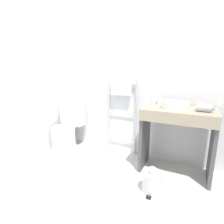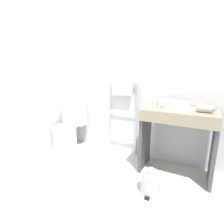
% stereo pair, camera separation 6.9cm
% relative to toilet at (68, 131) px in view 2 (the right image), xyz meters
% --- Properties ---
extents(ground_plane, '(12.00, 12.00, 0.00)m').
position_rel_toilet_xyz_m(ground_plane, '(0.98, -1.21, -0.32)').
color(ground_plane, silver).
extents(wall_back, '(2.72, 0.12, 2.53)m').
position_rel_toilet_xyz_m(wall_back, '(0.98, 0.39, 0.95)').
color(wall_back, silver).
rests_on(wall_back, ground_plane).
extents(wall_side, '(0.12, 2.29, 2.53)m').
position_rel_toilet_xyz_m(wall_side, '(-0.32, -0.44, 0.95)').
color(wall_side, silver).
rests_on(wall_side, ground_plane).
extents(toilet, '(0.40, 0.55, 0.76)m').
position_rel_toilet_xyz_m(toilet, '(0.00, 0.00, 0.00)').
color(toilet, white).
rests_on(toilet, ground_plane).
extents(towel_radiator, '(0.48, 0.06, 1.16)m').
position_rel_toilet_xyz_m(towel_radiator, '(0.87, 0.29, 0.51)').
color(towel_radiator, silver).
rests_on(towel_radiator, ground_plane).
extents(vanity_counter, '(0.85, 0.50, 0.85)m').
position_rel_toilet_xyz_m(vanity_counter, '(1.72, 0.05, 0.25)').
color(vanity_counter, gray).
rests_on(vanity_counter, ground_plane).
extents(sink_basin, '(0.33, 0.33, 0.08)m').
position_rel_toilet_xyz_m(sink_basin, '(1.67, 0.09, 0.58)').
color(sink_basin, white).
rests_on(sink_basin, vanity_counter).
extents(faucet, '(0.02, 0.10, 0.11)m').
position_rel_toilet_xyz_m(faucet, '(1.67, 0.26, 0.61)').
color(faucet, silver).
rests_on(faucet, vanity_counter).
extents(cup_near_wall, '(0.08, 0.08, 0.09)m').
position_rel_toilet_xyz_m(cup_near_wall, '(1.38, 0.23, 0.58)').
color(cup_near_wall, white).
rests_on(cup_near_wall, vanity_counter).
extents(cup_near_edge, '(0.07, 0.07, 0.08)m').
position_rel_toilet_xyz_m(cup_near_edge, '(1.46, 0.20, 0.57)').
color(cup_near_edge, white).
rests_on(cup_near_edge, vanity_counter).
extents(hair_dryer, '(0.19, 0.18, 0.08)m').
position_rel_toilet_xyz_m(hair_dryer, '(1.99, 0.03, 0.58)').
color(hair_dryer, '#B7B7BC').
rests_on(hair_dryer, vanity_counter).
extents(trash_bin, '(0.21, 0.24, 0.31)m').
position_rel_toilet_xyz_m(trash_bin, '(1.55, -0.45, -0.19)').
color(trash_bin, silver).
rests_on(trash_bin, ground_plane).
extents(bath_mat, '(0.56, 0.36, 0.01)m').
position_rel_toilet_xyz_m(bath_mat, '(0.04, -0.71, -0.31)').
color(bath_mat, silver).
rests_on(bath_mat, ground_plane).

